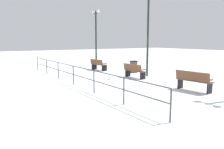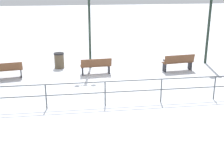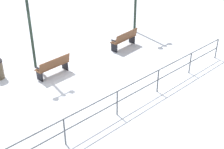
{
  "view_description": "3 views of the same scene",
  "coord_description": "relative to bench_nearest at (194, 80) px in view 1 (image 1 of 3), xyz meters",
  "views": [
    {
      "loc": [
        -8.59,
        -11.01,
        2.27
      ],
      "look_at": [
        -2.63,
        -1.74,
        0.64
      ],
      "focal_mm": 37.63,
      "sensor_mm": 36.0,
      "label": 1
    },
    {
      "loc": [
        -14.37,
        1.24,
        4.7
      ],
      "look_at": [
        -1.94,
        -0.54,
        0.61
      ],
      "focal_mm": 47.87,
      "sensor_mm": 36.0,
      "label": 2
    },
    {
      "loc": [
        -9.97,
        6.05,
        6.41
      ],
      "look_at": [
        -2.86,
        -0.7,
        0.95
      ],
      "focal_mm": 48.41,
      "sensor_mm": 36.0,
      "label": 3
    }
  ],
  "objects": [
    {
      "name": "bench_second",
      "position": [
        0.04,
        4.32,
        -0.04
      ],
      "size": [
        0.58,
        1.58,
        0.85
      ],
      "rotation": [
        0.0,
        0.0,
        0.06
      ],
      "color": "brown",
      "rests_on": "ground"
    },
    {
      "name": "bench_third",
      "position": [
        0.01,
        8.63,
        -0.06
      ],
      "size": [
        0.77,
        1.5,
        0.84
      ],
      "rotation": [
        0.0,
        0.0,
        0.15
      ],
      "color": "brown",
      "rests_on": "ground"
    },
    {
      "name": "trash_bin",
      "position": [
        1.46,
        6.19,
        -0.07
      ],
      "size": [
        0.55,
        0.55,
        0.83
      ],
      "color": "brown",
      "rests_on": "ground"
    },
    {
      "name": "ground_plane",
      "position": [
        -0.02,
        4.33,
        -0.49
      ],
      "size": [
        80.0,
        80.0,
        0.0
      ],
      "primitive_type": "plane",
      "color": "white",
      "rests_on": "ground"
    },
    {
      "name": "bench_nearest",
      "position": [
        0.0,
        0.0,
        0.0
      ],
      "size": [
        0.65,
        1.7,
        0.9
      ],
      "rotation": [
        0.0,
        0.0,
        0.1
      ],
      "color": "brown",
      "rests_on": "ground"
    },
    {
      "name": "lamppost_far",
      "position": [
        1.23,
        11.18,
        2.59
      ],
      "size": [
        0.25,
        1.05,
        4.76
      ],
      "color": "#1E2D23",
      "rests_on": "ground"
    },
    {
      "name": "lamppost_middle",
      "position": [
        1.23,
        4.52,
        2.81
      ],
      "size": [
        0.25,
        1.0,
        5.04
      ],
      "color": "#1E2D23",
      "rests_on": "ground"
    },
    {
      "name": "waterfront_railing",
      "position": [
        -3.88,
        4.33,
        0.18
      ],
      "size": [
        0.05,
        13.32,
        0.98
      ],
      "color": "#4C5156",
      "rests_on": "ground"
    }
  ]
}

